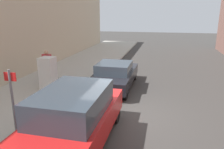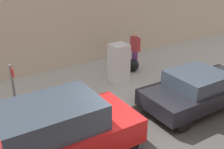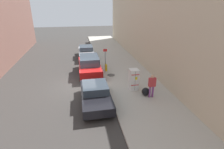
% 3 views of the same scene
% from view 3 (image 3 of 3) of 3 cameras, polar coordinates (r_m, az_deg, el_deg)
% --- Properties ---
extents(ground_plane, '(80.00, 80.00, 0.00)m').
position_cam_3_polar(ground_plane, '(14.81, -10.30, -3.45)').
color(ground_plane, '#383533').
extents(sidewalk_slab, '(4.61, 44.00, 0.13)m').
position_cam_3_polar(sidewalk_slab, '(15.39, 6.10, -1.92)').
color(sidewalk_slab, '#B2ADA0').
rests_on(sidewalk_slab, ground).
extents(building_facade_near, '(1.66, 39.60, 8.34)m').
position_cam_3_polar(building_facade_near, '(15.44, 18.26, 13.13)').
color(building_facade_near, beige).
rests_on(building_facade_near, ground).
extents(discarded_refrigerator, '(0.67, 0.71, 1.62)m').
position_cam_3_polar(discarded_refrigerator, '(13.45, 7.10, -1.59)').
color(discarded_refrigerator, white).
rests_on(discarded_refrigerator, sidewalk_slab).
extents(manhole_cover, '(0.70, 0.70, 0.02)m').
position_cam_3_polar(manhole_cover, '(16.22, -0.32, -0.19)').
color(manhole_cover, '#47443F').
rests_on(manhole_cover, sidewalk_slab).
extents(street_sign_post, '(0.36, 0.07, 2.22)m').
position_cam_3_polar(street_sign_post, '(17.12, -2.23, 5.44)').
color(street_sign_post, slate).
rests_on(street_sign_post, sidewalk_slab).
extents(fire_hydrant, '(0.22, 0.22, 0.72)m').
position_cam_3_polar(fire_hydrant, '(17.14, -1.95, 2.36)').
color(fire_hydrant, gold).
rests_on(fire_hydrant, sidewalk_slab).
extents(trash_bag, '(0.58, 0.58, 0.58)m').
position_cam_3_polar(trash_bag, '(12.90, 10.93, -5.50)').
color(trash_bag, black).
rests_on(trash_bag, sidewalk_slab).
extents(pedestrian_walking_far, '(0.49, 0.23, 1.71)m').
position_cam_3_polar(pedestrian_walking_far, '(12.43, 12.92, -3.16)').
color(pedestrian_walking_far, '#7A3D7F').
rests_on(pedestrian_walking_far, sidewalk_slab).
extents(parked_sedan_silver, '(1.81, 4.70, 1.40)m').
position_cam_3_polar(parked_sedan_silver, '(22.12, -8.39, 7.38)').
color(parked_sedan_silver, silver).
rests_on(parked_sedan_silver, ground).
extents(parked_suv_red, '(1.97, 4.68, 1.75)m').
position_cam_3_polar(parked_suv_red, '(16.70, -7.36, 3.11)').
color(parked_suv_red, red).
rests_on(parked_suv_red, ground).
extents(parked_sedan_dark, '(1.87, 4.31, 1.37)m').
position_cam_3_polar(parked_sedan_dark, '(11.79, -5.39, -6.40)').
color(parked_sedan_dark, black).
rests_on(parked_sedan_dark, ground).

